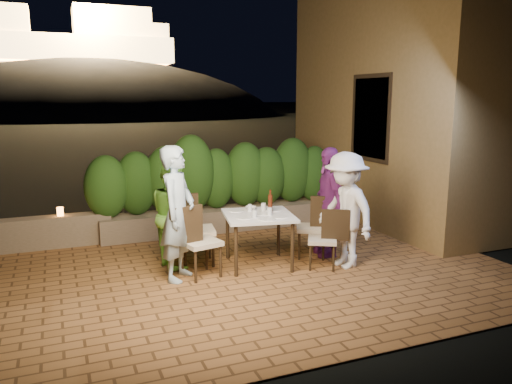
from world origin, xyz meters
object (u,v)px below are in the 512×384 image
chair_left_front (201,241)px  bowl (251,208)px  chair_right_back (311,227)px  parapet_lamp (60,212)px  dining_table (259,240)px  chair_right_front (322,239)px  beer_bottle (270,201)px  diner_green (173,214)px  chair_left_back (197,229)px  diner_white (345,210)px  diner_purple (329,202)px  diner_blue (178,213)px

chair_left_front → bowl: bearing=13.6°
chair_right_back → parapet_lamp: chair_right_back is taller
dining_table → bowl: size_ratio=5.75×
bowl → chair_right_front: chair_right_front is taller
dining_table → chair_left_front: bearing=-172.0°
beer_bottle → diner_green: bearing=162.2°
beer_bottle → chair_left_back: (-0.98, 0.36, -0.40)m
dining_table → chair_right_back: (0.88, 0.07, 0.09)m
diner_green → diner_white: diner_white is taller
diner_green → chair_left_back: bearing=-107.4°
chair_left_front → parapet_lamp: size_ratio=7.05×
beer_bottle → parapet_lamp: (-2.78, 2.01, -0.35)m
dining_table → beer_bottle: (0.19, 0.04, 0.54)m
chair_left_back → diner_purple: diner_purple is taller
chair_left_back → dining_table: bearing=-16.8°
chair_right_front → diner_blue: size_ratio=0.48×
beer_bottle → diner_purple: diner_purple is taller
chair_right_front → diner_green: 2.12m
chair_left_back → diner_green: size_ratio=0.70×
chair_left_front → diner_blue: 0.49m
chair_left_front → parapet_lamp: 2.77m
bowl → diner_purple: (1.16, -0.26, 0.06)m
diner_green → diner_purple: 2.32m
bowl → chair_left_back: (-0.80, 0.06, -0.25)m
chair_right_front → diner_green: (-1.90, 0.88, 0.32)m
chair_left_front → diner_blue: diner_blue is taller
chair_left_back → diner_purple: size_ratio=0.63×
bowl → diner_white: diner_white is taller
chair_left_front → diner_blue: (-0.30, 0.03, 0.39)m
diner_white → diner_purple: size_ratio=0.99×
diner_white → chair_left_front: bearing=-108.2°
dining_table → chair_left_back: bearing=153.7°
beer_bottle → diner_white: 1.06m
bowl → diner_blue: diner_blue is taller
bowl → chair_right_back: size_ratio=0.18×
dining_table → diner_purple: (1.17, 0.07, 0.45)m
diner_green → diner_purple: diner_purple is taller
chair_left_back → diner_white: diner_white is taller
chair_left_back → diner_blue: (-0.39, -0.49, 0.37)m
diner_white → diner_purple: bearing=166.3°
chair_left_front → chair_right_front: size_ratio=1.17×
diner_purple → bowl: bearing=-90.3°
diner_green → diner_blue: bearing=167.4°
bowl → diner_purple: 1.19m
bowl → chair_left_front: 1.04m
diner_purple → chair_right_front: bearing=-25.1°
diner_blue → parapet_lamp: 2.59m
chair_right_back → diner_green: diner_green is taller
bowl → chair_right_front: 1.14m
chair_left_front → parapet_lamp: chair_left_front is taller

